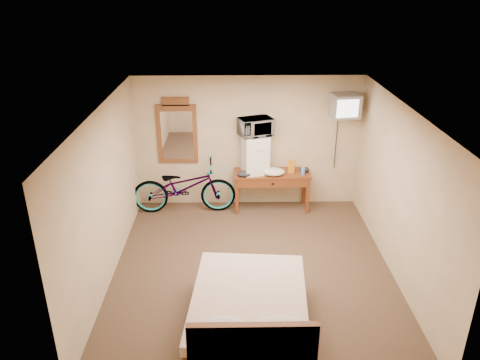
{
  "coord_description": "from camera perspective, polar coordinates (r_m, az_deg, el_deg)",
  "views": [
    {
      "loc": [
        -0.29,
        -5.98,
        4.15
      ],
      "look_at": [
        -0.18,
        0.65,
        1.21
      ],
      "focal_mm": 35.0,
      "sensor_mm": 36.0,
      "label": 1
    }
  ],
  "objects": [
    {
      "name": "blue_cup",
      "position": [
        8.68,
        7.69,
        1.08
      ],
      "size": [
        0.08,
        0.08,
        0.13
      ],
      "primitive_type": "cylinder",
      "color": "#4588EB",
      "rests_on": "desk"
    },
    {
      "name": "microwave",
      "position": [
        8.42,
        1.91,
        6.5
      ],
      "size": [
        0.68,
        0.57,
        0.32
      ],
      "primitive_type": "imported",
      "rotation": [
        0.0,
        0.0,
        0.36
      ],
      "color": "white",
      "rests_on": "mini_fridge"
    },
    {
      "name": "desk",
      "position": [
        8.75,
        3.91,
        0.16
      ],
      "size": [
        1.42,
        0.56,
        0.75
      ],
      "color": "maroon",
      "rests_on": "floor"
    },
    {
      "name": "mini_fridge",
      "position": [
        8.59,
        1.86,
        3.18
      ],
      "size": [
        0.53,
        0.52,
        0.72
      ],
      "color": "white",
      "rests_on": "desk"
    },
    {
      "name": "cloth_cream",
      "position": [
        8.6,
        4.13,
        1.02
      ],
      "size": [
        0.41,
        0.32,
        0.13
      ],
      "primitive_type": "ellipsoid",
      "color": "beige",
      "rests_on": "desk"
    },
    {
      "name": "wall_mirror",
      "position": [
        8.74,
        -7.68,
        5.85
      ],
      "size": [
        0.74,
        0.04,
        1.25
      ],
      "color": "brown",
      "rests_on": "room"
    },
    {
      "name": "cloth_dark_a",
      "position": [
        8.53,
        0.54,
        0.78
      ],
      "size": [
        0.27,
        0.2,
        0.1
      ],
      "primitive_type": "ellipsoid",
      "color": "black",
      "rests_on": "desk"
    },
    {
      "name": "cloth_dark_b",
      "position": [
        8.82,
        7.89,
        1.28
      ],
      "size": [
        0.18,
        0.15,
        0.08
      ],
      "primitive_type": "ellipsoid",
      "color": "black",
      "rests_on": "desk"
    },
    {
      "name": "bicycle",
      "position": [
        8.78,
        -6.83,
        -0.83
      ],
      "size": [
        1.94,
        0.75,
        1.01
      ],
      "primitive_type": "imported",
      "rotation": [
        0.0,
        0.0,
        1.61
      ],
      "color": "black",
      "rests_on": "floor"
    },
    {
      "name": "room",
      "position": [
        6.65,
        1.64,
        -1.94
      ],
      "size": [
        4.6,
        4.64,
        2.5
      ],
      "color": "#473123",
      "rests_on": "ground"
    },
    {
      "name": "crt_television",
      "position": [
        8.52,
        12.7,
        8.83
      ],
      "size": [
        0.52,
        0.6,
        0.41
      ],
      "color": "black",
      "rests_on": "room"
    },
    {
      "name": "snack_bag",
      "position": [
        8.71,
        6.29,
        1.65
      ],
      "size": [
        0.13,
        0.1,
        0.24
      ],
      "primitive_type": "cube",
      "rotation": [
        0.0,
        0.0,
        -0.21
      ],
      "color": "#CA7311",
      "rests_on": "desk"
    },
    {
      "name": "bed",
      "position": [
        6.0,
        1.13,
        -16.02
      ],
      "size": [
        1.55,
        1.98,
        0.9
      ],
      "color": "brown",
      "rests_on": "floor"
    }
  ]
}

